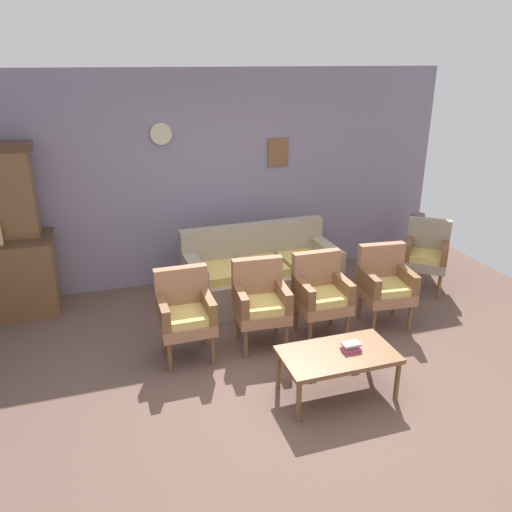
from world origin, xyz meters
TOP-DOWN VIEW (x-y plane):
  - ground_plane at (0.00, 0.00)m, footprint 7.68×7.68m
  - wall_back_with_decor at (0.00, 2.63)m, footprint 6.40×0.09m
  - side_cabinet at (-2.52, 2.25)m, footprint 1.16×0.55m
  - floral_couch at (0.38, 1.73)m, footprint 1.86×0.86m
  - armchair_row_middle at (-0.72, 0.75)m, footprint 0.52×0.49m
  - armchair_near_couch_end at (0.06, 0.76)m, footprint 0.55×0.53m
  - armchair_by_doorway at (0.72, 0.74)m, footprint 0.53×0.50m
  - armchair_near_cabinet at (1.49, 0.74)m, footprint 0.57×0.54m
  - wingback_chair_by_fireplace at (2.48, 1.39)m, footprint 0.71×0.71m
  - coffee_table at (0.42, -0.27)m, footprint 1.00×0.56m
  - book_stack_on_table at (0.55, -0.26)m, footprint 0.16×0.11m
  - floor_vase_by_wall at (2.85, 2.15)m, footprint 0.19×0.19m

SIDE VIEW (x-z plane):
  - ground_plane at x=0.00m, z-range 0.00..0.00m
  - floral_couch at x=0.38m, z-range -0.12..0.78m
  - coffee_table at x=0.42m, z-range 0.17..0.59m
  - floor_vase_by_wall at x=2.85m, z-range 0.00..0.76m
  - book_stack_on_table at x=0.55m, z-range 0.42..0.49m
  - side_cabinet at x=-2.52m, z-range 0.00..0.93m
  - armchair_row_middle at x=-0.72m, z-range 0.05..0.95m
  - armchair_near_couch_end at x=0.06m, z-range 0.05..0.95m
  - armchair_by_doorway at x=0.72m, z-range 0.05..0.95m
  - armchair_near_cabinet at x=1.49m, z-range 0.05..0.95m
  - wingback_chair_by_fireplace at x=2.48m, z-range 0.05..0.95m
  - wall_back_with_decor at x=0.00m, z-range 0.00..2.70m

